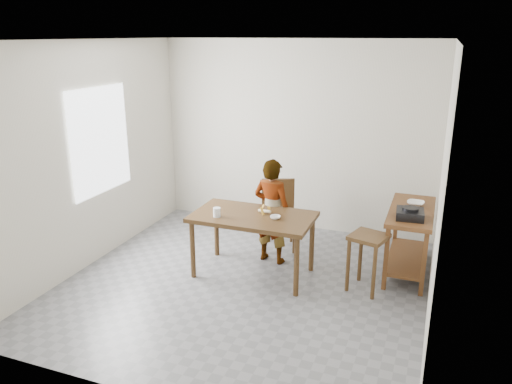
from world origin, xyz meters
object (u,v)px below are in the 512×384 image
at_px(dining_table, 253,245).
at_px(child, 272,211).
at_px(dining_chair, 279,216).
at_px(prep_counter, 409,241).
at_px(stool, 367,263).

height_order(dining_table, child, child).
xyz_separation_m(dining_table, dining_chair, (0.05, 0.84, 0.08)).
xyz_separation_m(prep_counter, dining_chair, (-1.67, 0.14, 0.05)).
bearing_deg(stool, dining_chair, 149.47).
distance_m(dining_table, dining_chair, 0.84).
height_order(prep_counter, dining_chair, dining_chair).
bearing_deg(child, stool, 173.58).
bearing_deg(dining_chair, child, -106.22).
bearing_deg(stool, dining_table, -176.43).
bearing_deg(prep_counter, child, -170.31).
height_order(dining_table, dining_chair, dining_chair).
bearing_deg(child, dining_chair, -75.20).
bearing_deg(stool, child, 164.68).
distance_m(prep_counter, dining_chair, 1.68).
bearing_deg(stool, prep_counter, 57.46).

